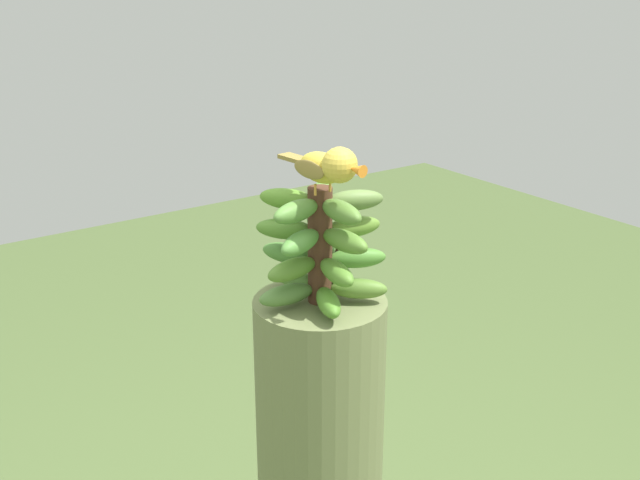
{
  "coord_description": "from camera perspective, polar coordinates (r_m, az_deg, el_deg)",
  "views": [
    {
      "loc": [
        0.83,
        1.17,
        1.8
      ],
      "look_at": [
        0.0,
        0.0,
        1.28
      ],
      "focal_mm": 43.81,
      "sensor_mm": 36.0,
      "label": 1
    }
  ],
  "objects": [
    {
      "name": "banana_bunch",
      "position": [
        1.53,
        0.01,
        -0.41
      ],
      "size": [
        0.27,
        0.27,
        0.24
      ],
      "color": "#4C2D1E",
      "rests_on": "banana_tree"
    },
    {
      "name": "perched_bird",
      "position": [
        1.43,
        0.67,
        5.4
      ],
      "size": [
        0.07,
        0.22,
        0.1
      ],
      "color": "#C68933",
      "rests_on": "banana_bunch"
    }
  ]
}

